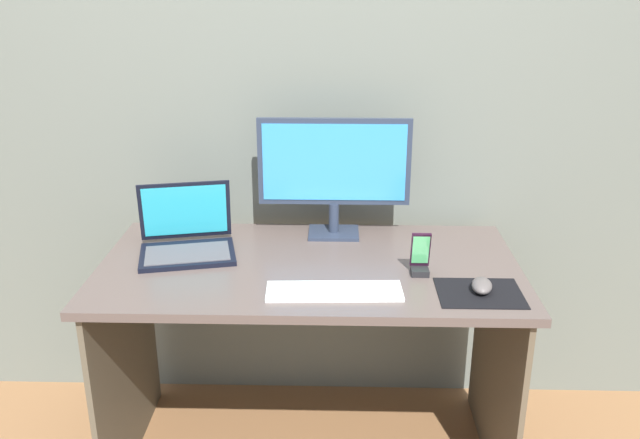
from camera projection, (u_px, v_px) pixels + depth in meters
wall_back at (313, 89)px, 2.44m from camera, size 6.00×0.04×2.50m
desk at (309, 308)px, 2.26m from camera, size 1.36×0.71×0.76m
monitor at (334, 170)px, 2.35m from camera, size 0.53×0.14×0.43m
laptop at (187, 239)px, 2.27m from camera, size 0.36×0.32×0.23m
keyboard_external at (334, 291)px, 2.00m from camera, size 0.41×0.14×0.01m
mousepad at (480, 293)px, 1.99m from camera, size 0.25×0.20×0.00m
mouse at (482, 286)px, 2.00m from camera, size 0.08×0.11×0.04m
phone_in_dock at (420, 259)px, 2.11m from camera, size 0.06×0.06×0.14m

